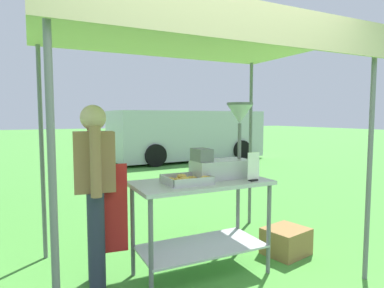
{
  "coord_description": "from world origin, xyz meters",
  "views": [
    {
      "loc": [
        -1.16,
        -1.4,
        1.51
      ],
      "look_at": [
        0.27,
        1.51,
        1.24
      ],
      "focal_mm": 30.95,
      "sensor_mm": 36.0,
      "label": 1
    }
  ],
  "objects_px": {
    "donut_tray": "(186,180)",
    "vendor": "(96,186)",
    "supply_crate": "(286,241)",
    "donut_cart": "(201,206)",
    "stall_canopy": "(197,43)",
    "menu_sign": "(253,169)",
    "van_silver": "(187,135)",
    "donut_fryer": "(225,151)"
  },
  "relations": [
    {
      "from": "donut_fryer",
      "to": "vendor",
      "type": "relative_size",
      "value": 0.46
    },
    {
      "from": "menu_sign",
      "to": "donut_cart",
      "type": "bearing_deg",
      "value": 154.41
    },
    {
      "from": "supply_crate",
      "to": "donut_tray",
      "type": "bearing_deg",
      "value": -178.04
    },
    {
      "from": "donut_fryer",
      "to": "donut_tray",
      "type": "bearing_deg",
      "value": -168.5
    },
    {
      "from": "donut_tray",
      "to": "supply_crate",
      "type": "height_order",
      "value": "donut_tray"
    },
    {
      "from": "menu_sign",
      "to": "supply_crate",
      "type": "distance_m",
      "value": 1.09
    },
    {
      "from": "stall_canopy",
      "to": "supply_crate",
      "type": "distance_m",
      "value": 2.31
    },
    {
      "from": "donut_tray",
      "to": "supply_crate",
      "type": "relative_size",
      "value": 0.78
    },
    {
      "from": "stall_canopy",
      "to": "vendor",
      "type": "distance_m",
      "value": 1.6
    },
    {
      "from": "donut_cart",
      "to": "donut_tray",
      "type": "bearing_deg",
      "value": -166.92
    },
    {
      "from": "donut_cart",
      "to": "van_silver",
      "type": "relative_size",
      "value": 0.24
    },
    {
      "from": "vendor",
      "to": "donut_fryer",
      "type": "bearing_deg",
      "value": -7.63
    },
    {
      "from": "van_silver",
      "to": "vendor",
      "type": "bearing_deg",
      "value": -120.56
    },
    {
      "from": "donut_cart",
      "to": "donut_tray",
      "type": "relative_size",
      "value": 3.19
    },
    {
      "from": "donut_tray",
      "to": "menu_sign",
      "type": "xyz_separation_m",
      "value": [
        0.62,
        -0.17,
        0.09
      ]
    },
    {
      "from": "donut_tray",
      "to": "vendor",
      "type": "xyz_separation_m",
      "value": [
        -0.76,
        0.26,
        -0.03
      ]
    },
    {
      "from": "stall_canopy",
      "to": "menu_sign",
      "type": "distance_m",
      "value": 1.29
    },
    {
      "from": "donut_cart",
      "to": "supply_crate",
      "type": "distance_m",
      "value": 1.17
    },
    {
      "from": "donut_cart",
      "to": "supply_crate",
      "type": "height_order",
      "value": "donut_cart"
    },
    {
      "from": "menu_sign",
      "to": "van_silver",
      "type": "height_order",
      "value": "van_silver"
    },
    {
      "from": "donut_cart",
      "to": "vendor",
      "type": "xyz_separation_m",
      "value": [
        -0.93,
        0.22,
        0.24
      ]
    },
    {
      "from": "menu_sign",
      "to": "vendor",
      "type": "height_order",
      "value": "vendor"
    },
    {
      "from": "van_silver",
      "to": "menu_sign",
      "type": "bearing_deg",
      "value": -111.05
    },
    {
      "from": "donut_cart",
      "to": "stall_canopy",
      "type": "bearing_deg",
      "value": 90.0
    },
    {
      "from": "donut_fryer",
      "to": "vendor",
      "type": "xyz_separation_m",
      "value": [
        -1.22,
        0.16,
        -0.26
      ]
    },
    {
      "from": "donut_tray",
      "to": "vendor",
      "type": "bearing_deg",
      "value": 161.19
    },
    {
      "from": "donut_cart",
      "to": "menu_sign",
      "type": "bearing_deg",
      "value": -25.59
    },
    {
      "from": "donut_tray",
      "to": "donut_cart",
      "type": "bearing_deg",
      "value": 13.08
    },
    {
      "from": "supply_crate",
      "to": "van_silver",
      "type": "bearing_deg",
      "value": 72.47
    },
    {
      "from": "donut_fryer",
      "to": "supply_crate",
      "type": "relative_size",
      "value": 1.43
    },
    {
      "from": "supply_crate",
      "to": "van_silver",
      "type": "xyz_separation_m",
      "value": [
        2.43,
        7.7,
        0.73
      ]
    },
    {
      "from": "menu_sign",
      "to": "van_silver",
      "type": "distance_m",
      "value": 8.48
    },
    {
      "from": "stall_canopy",
      "to": "donut_tray",
      "type": "xyz_separation_m",
      "value": [
        -0.18,
        -0.14,
        -1.26
      ]
    },
    {
      "from": "donut_tray",
      "to": "menu_sign",
      "type": "height_order",
      "value": "menu_sign"
    },
    {
      "from": "stall_canopy",
      "to": "supply_crate",
      "type": "relative_size",
      "value": 5.51
    },
    {
      "from": "van_silver",
      "to": "stall_canopy",
      "type": "bearing_deg",
      "value": -114.63
    },
    {
      "from": "donut_cart",
      "to": "vendor",
      "type": "relative_size",
      "value": 0.8
    },
    {
      "from": "stall_canopy",
      "to": "donut_fryer",
      "type": "xyz_separation_m",
      "value": [
        0.29,
        -0.05,
        -1.03
      ]
    },
    {
      "from": "donut_cart",
      "to": "vendor",
      "type": "bearing_deg",
      "value": 166.9
    },
    {
      "from": "donut_fryer",
      "to": "vendor",
      "type": "bearing_deg",
      "value": 172.37
    },
    {
      "from": "donut_cart",
      "to": "van_silver",
      "type": "height_order",
      "value": "van_silver"
    },
    {
      "from": "donut_tray",
      "to": "vendor",
      "type": "height_order",
      "value": "vendor"
    }
  ]
}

